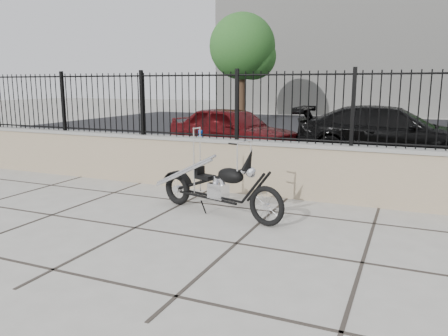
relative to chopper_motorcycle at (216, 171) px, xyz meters
name	(u,v)px	position (x,y,z in m)	size (l,w,h in m)	color
ground_plane	(236,243)	(0.75, -1.05, -0.66)	(90.00, 90.00, 0.00)	#99968E
parking_lot	(358,136)	(0.75, 11.45, -0.66)	(30.00, 30.00, 0.00)	black
retaining_wall	(290,170)	(0.75, 1.45, -0.18)	(14.00, 0.36, 0.96)	gray
iron_fence	(292,107)	(0.75, 1.45, 0.90)	(14.00, 0.08, 1.20)	black
background_building	(387,52)	(0.75, 25.45, 3.34)	(22.00, 6.00, 8.00)	beige
chopper_motorcycle	(216,171)	(0.00, 0.00, 0.00)	(2.19, 0.39, 1.32)	black
car_red	(232,130)	(-1.99, 5.49, 0.01)	(1.59, 3.95, 1.34)	#500B0E
car_black	(390,133)	(2.12, 6.14, 0.04)	(1.95, 4.81, 1.40)	black
bollard_a	(201,149)	(-1.90, 3.31, -0.22)	(0.11, 0.11, 0.88)	#0C3AB7
tree_left	(242,43)	(-5.74, 15.89, 3.35)	(3.40, 3.40, 5.73)	#382619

